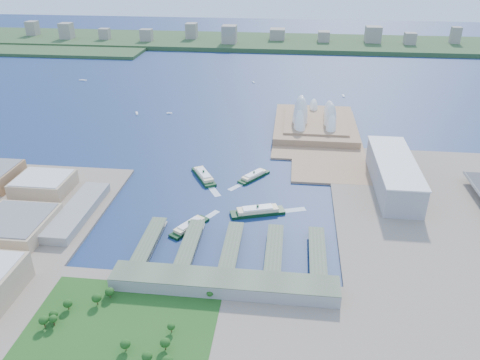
# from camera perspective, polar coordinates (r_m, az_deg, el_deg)

# --- Properties ---
(ground) EXTENTS (3000.00, 3000.00, 0.00)m
(ground) POSITION_cam_1_polar(r_m,az_deg,el_deg) (535.23, -1.45, -3.96)
(ground) COLOR #10224D
(ground) RESTS_ON ground
(south_land) EXTENTS (720.00, 180.00, 3.00)m
(south_land) POSITION_cam_1_polar(r_m,az_deg,el_deg) (373.11, -6.17, -20.51)
(south_land) COLOR gray
(south_land) RESTS_ON ground
(east_land) EXTENTS (240.00, 500.00, 3.00)m
(east_land) POSITION_cam_1_polar(r_m,az_deg,el_deg) (518.43, 25.26, -7.85)
(east_land) COLOR gray
(east_land) RESTS_ON ground
(peninsula) EXTENTS (135.00, 220.00, 3.00)m
(peninsula) POSITION_cam_1_polar(r_m,az_deg,el_deg) (765.85, 9.29, 5.74)
(peninsula) COLOR #967252
(peninsula) RESTS_ON ground
(far_shore) EXTENTS (2200.00, 260.00, 12.00)m
(far_shore) POSITION_cam_1_polar(r_m,az_deg,el_deg) (1460.38, 4.03, 16.40)
(far_shore) COLOR #2D4926
(far_shore) RESTS_ON ground
(opera_house) EXTENTS (134.00, 180.00, 58.00)m
(opera_house) POSITION_cam_1_polar(r_m,az_deg,el_deg) (774.24, 9.23, 8.38)
(opera_house) COLOR white
(opera_house) RESTS_ON peninsula
(toaster_building) EXTENTS (45.00, 155.00, 35.00)m
(toaster_building) POSITION_cam_1_polar(r_m,az_deg,el_deg) (605.71, 18.22, 0.70)
(toaster_building) COLOR gray
(toaster_building) RESTS_ON east_land
(ferry_wharves) EXTENTS (184.00, 90.00, 9.30)m
(ferry_wharves) POSITION_cam_1_polar(r_m,az_deg,el_deg) (468.88, -1.01, -8.28)
(ferry_wharves) COLOR #4E5B44
(ferry_wharves) RESTS_ON ground
(terminal_building) EXTENTS (200.00, 28.00, 12.00)m
(terminal_building) POSITION_cam_1_polar(r_m,az_deg,el_deg) (419.01, -1.97, -12.53)
(terminal_building) COLOR gray
(terminal_building) RESTS_ON south_land
(park) EXTENTS (150.00, 110.00, 16.00)m
(park) POSITION_cam_1_polar(r_m,az_deg,el_deg) (394.62, -14.50, -16.20)
(park) COLOR #194714
(park) RESTS_ON south_land
(far_skyline) EXTENTS (1900.00, 140.00, 55.00)m
(far_skyline) POSITION_cam_1_polar(r_m,az_deg,el_deg) (1434.85, 4.04, 17.57)
(far_skyline) COLOR gray
(far_skyline) RESTS_ON far_shore
(ferry_a) EXTENTS (41.56, 58.09, 11.03)m
(ferry_a) POSITION_cam_1_polar(r_m,az_deg,el_deg) (610.47, -4.46, 0.71)
(ferry_a) COLOR black
(ferry_a) RESTS_ON ground
(ferry_b) EXTENTS (40.03, 48.06, 9.50)m
(ferry_b) POSITION_cam_1_polar(r_m,az_deg,el_deg) (609.50, 1.71, 0.66)
(ferry_b) COLOR black
(ferry_b) RESTS_ON ground
(ferry_c) EXTENTS (37.39, 50.00, 9.58)m
(ferry_c) POSITION_cam_1_polar(r_m,az_deg,el_deg) (506.78, -6.19, -5.45)
(ferry_c) COLOR black
(ferry_c) RESTS_ON ground
(ferry_d) EXTENTS (63.34, 34.16, 11.63)m
(ferry_d) POSITION_cam_1_polar(r_m,az_deg,el_deg) (529.39, 2.16, -3.62)
(ferry_d) COLOR black
(ferry_d) RESTS_ON ground
(boat_a) EXTENTS (8.79, 15.34, 2.89)m
(boat_a) POSITION_cam_1_polar(r_m,az_deg,el_deg) (865.10, -12.47, 7.96)
(boat_a) COLOR white
(boat_a) RESTS_ON ground
(boat_b) EXTENTS (9.93, 3.53, 2.68)m
(boat_b) POSITION_cam_1_polar(r_m,az_deg,el_deg) (855.13, -8.62, 8.06)
(boat_b) COLOR white
(boat_b) RESTS_ON ground
(boat_c) EXTENTS (4.78, 13.73, 3.04)m
(boat_c) POSITION_cam_1_polar(r_m,az_deg,el_deg) (968.03, 12.49, 10.00)
(boat_c) COLOR white
(boat_c) RESTS_ON ground
(boat_d) EXTENTS (17.11, 4.71, 2.86)m
(boat_d) POSITION_cam_1_polar(r_m,az_deg,el_deg) (1114.80, -18.61, 11.47)
(boat_d) COLOR white
(boat_d) RESTS_ON ground
(boat_e) EXTENTS (6.94, 11.81, 2.76)m
(boat_e) POSITION_cam_1_polar(r_m,az_deg,el_deg) (1043.81, 1.65, 11.85)
(boat_e) COLOR white
(boat_e) RESTS_ON ground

